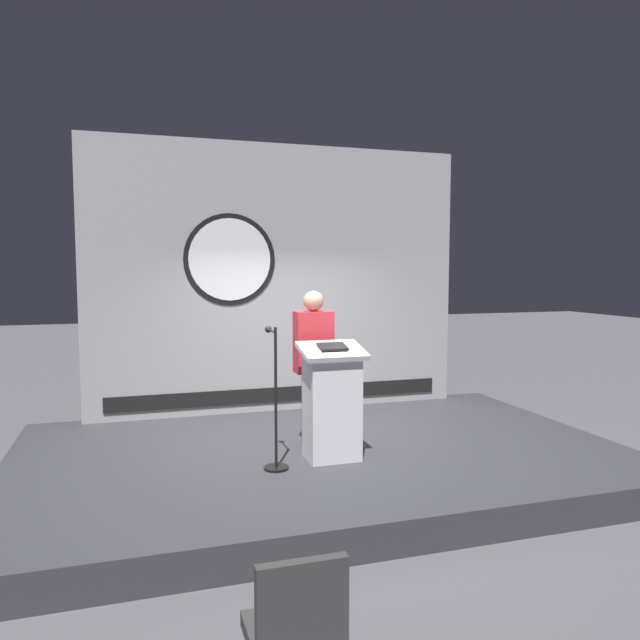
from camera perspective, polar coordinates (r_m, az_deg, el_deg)
ground_plane at (r=6.72m, az=0.03°, el=-14.46°), size 40.00×40.00×0.00m
stage_platform at (r=6.67m, az=0.03°, el=-13.24°), size 6.40×4.00×0.30m
banner_display at (r=8.12m, az=-3.99°, el=3.84°), size 5.09×0.12×3.58m
podium at (r=6.12m, az=1.13°, el=-7.83°), size 0.64×0.50×1.19m
speaker_person at (r=6.50m, az=-0.63°, el=-4.51°), size 0.40×0.26×1.69m
microphone_stand at (r=5.88m, az=-4.31°, el=-9.46°), size 0.24×0.47×1.38m
audience_chair_left at (r=3.27m, az=-2.32°, el=-27.17°), size 0.44×0.45×0.89m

